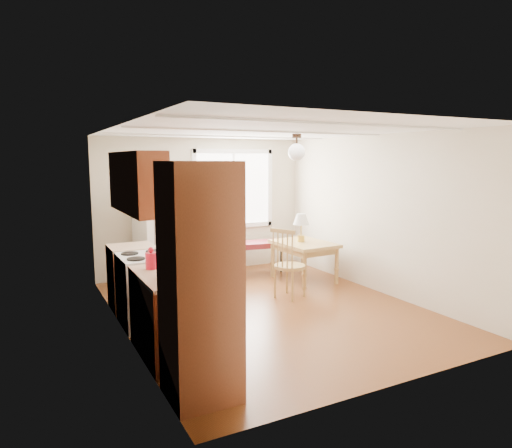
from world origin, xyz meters
TOP-DOWN VIEW (x-y plane):
  - room_shell at (0.00, 0.00)m, footprint 4.60×5.60m
  - kitchen_run at (-1.72, -0.63)m, footprint 0.65×3.40m
  - window_unit at (0.60, 2.47)m, footprint 1.64×0.05m
  - pendant_light at (0.70, 0.40)m, footprint 0.26×0.26m
  - refrigerator at (-0.96, 2.12)m, footprint 0.80×0.80m
  - bench at (0.71, 1.93)m, footprint 1.34×0.67m
  - dining_table at (1.30, 1.06)m, footprint 0.88×1.14m
  - chair at (0.46, 0.28)m, footprint 0.53×0.53m
  - table_lamp at (1.28, 1.13)m, footprint 0.28×0.28m
  - coffee_maker at (-1.72, -1.02)m, footprint 0.19×0.23m
  - kettle at (-1.79, -0.54)m, footprint 0.13×0.13m

SIDE VIEW (x-z plane):
  - bench at x=0.71m, z-range 0.23..0.82m
  - dining_table at x=1.30m, z-range 0.24..0.92m
  - chair at x=0.46m, z-range 0.08..1.17m
  - kitchen_run at x=-1.72m, z-range -0.26..1.94m
  - refrigerator at x=-0.96m, z-range 0.00..1.73m
  - kettle at x=-1.79m, z-range 0.88..1.13m
  - coffee_maker at x=-1.72m, z-range 0.86..1.18m
  - table_lamp at x=1.28m, z-range 0.79..1.29m
  - room_shell at x=0.00m, z-range -0.06..2.56m
  - window_unit at x=0.60m, z-range 0.79..2.31m
  - pendant_light at x=0.70m, z-range 2.04..2.44m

